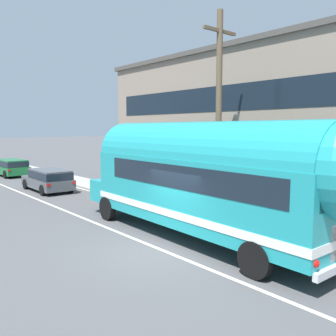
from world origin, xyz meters
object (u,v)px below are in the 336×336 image
(car_lead, at_px, (49,179))
(car_second, at_px, (11,167))
(utility_pole, at_px, (219,115))
(painted_bus, at_px, (208,176))

(car_lead, distance_m, car_second, 9.01)
(utility_pole, relative_size, painted_bus, 0.69)
(painted_bus, relative_size, car_lead, 2.79)
(painted_bus, height_order, car_second, painted_bus)
(car_second, bearing_deg, utility_pole, -84.79)
(utility_pole, height_order, car_lead, utility_pole)
(utility_pole, distance_m, painted_bus, 3.40)
(car_lead, bearing_deg, car_second, 87.10)
(utility_pole, relative_size, car_second, 1.90)
(painted_bus, distance_m, car_second, 22.45)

